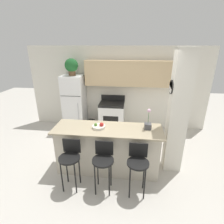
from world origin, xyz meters
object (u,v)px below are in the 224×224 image
Objects in this scene: potted_plant_on_fridge at (72,66)px; trash_bin at (91,126)px; fruit_bowl at (99,126)px; bar_stool_left at (70,158)px; orchid_vase at (148,124)px; bar_stool_mid at (103,160)px; stove_range at (112,116)px; refrigerator at (75,103)px; bar_stool_right at (138,163)px.

trash_bin is (0.54, -0.21, -1.80)m from potted_plant_on_fridge.
bar_stool_left is at bearing -127.90° from fruit_bowl.
potted_plant_on_fridge is 1.15× the size of orchid_vase.
fruit_bowl reaches higher than bar_stool_mid.
stove_range is 1.94m from potted_plant_on_fridge.
potted_plant_on_fridge reaches higher than orchid_vase.
refrigerator reaches higher than orchid_vase.
stove_range is 2.48m from bar_stool_mid.
refrigerator is 1.13m from potted_plant_on_fridge.
stove_range is 2.52× the size of orchid_vase.
bar_stool_right is 1.04m from fruit_bowl.
stove_range is 1.11× the size of bar_stool_left.
potted_plant_on_fridge is (-1.18, 0.01, 1.53)m from stove_range.
orchid_vase is (0.80, 0.64, 0.46)m from bar_stool_mid.
potted_plant_on_fridge is at bearing 179.68° from stove_range.
bar_stool_right is 2.54× the size of trash_bin.
orchid_vase is at bearing -45.85° from trash_bin.
trash_bin is (-0.65, -0.20, -0.27)m from stove_range.
refrigerator reaches higher than bar_stool_mid.
bar_stool_right reaches higher than trash_bin.
trash_bin is at bearing -21.06° from refrigerator.
trash_bin is (-1.58, 1.63, -0.92)m from orchid_vase.
potted_plant_on_fridge reaches higher than bar_stool_right.
refrigerator is 0.88m from trash_bin.
bar_stool_mid is 0.71m from fruit_bowl.
orchid_vase is (1.42, 0.64, 0.46)m from bar_stool_left.
refrigerator is at bearing -62.37° from potted_plant_on_fridge.
potted_plant_on_fridge reaches higher than stove_range.
stove_range reaches higher than bar_stool_left.
bar_stool_left is 1.00× the size of bar_stool_mid.
refrigerator reaches higher than bar_stool_left.
potted_plant_on_fridge is at bearing 139.10° from orchid_vase.
bar_stool_left is 0.81m from fruit_bowl.
orchid_vase is at bearing -62.93° from stove_range.
bar_stool_left is at bearing 180.00° from bar_stool_mid.
fruit_bowl is at bearing -59.17° from refrigerator.
bar_stool_left is at bearing -155.71° from orchid_vase.
refrigerator is 2.81m from bar_stool_mid.
potted_plant_on_fridge is 2.42m from fruit_bowl.
stove_range is 2.15m from orchid_vase.
potted_plant_on_fridge is (-0.00, 0.00, 1.13)m from refrigerator.
stove_range is at bearing -0.31° from refrigerator.
potted_plant_on_fridge reaches higher than bar_stool_mid.
potted_plant_on_fridge reaches higher than refrigerator.
bar_stool_left is at bearing -74.17° from refrigerator.
stove_range reaches higher than bar_stool_right.
bar_stool_right is 3.42m from potted_plant_on_fridge.
orchid_vase is at bearing -40.90° from refrigerator.
fruit_bowl is 1.99m from trash_bin.
fruit_bowl reaches higher than stove_range.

